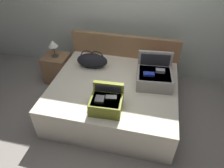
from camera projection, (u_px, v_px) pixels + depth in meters
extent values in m
plane|color=gray|center=(108.00, 128.00, 3.09)|extent=(12.00, 12.00, 0.00)
cube|color=#B7C1B2|center=(130.00, 5.00, 3.53)|extent=(8.00, 0.10, 2.60)
cube|color=beige|center=(114.00, 97.00, 3.23)|extent=(1.86, 1.61, 0.53)
cube|color=olive|center=(124.00, 59.00, 3.75)|extent=(1.90, 0.08, 0.92)
cube|color=gray|center=(154.00, 79.00, 3.00)|extent=(0.54, 0.47, 0.20)
cube|color=#28282D|center=(154.00, 77.00, 2.98)|extent=(0.48, 0.42, 0.14)
cube|color=#1E33A5|center=(149.00, 74.00, 2.89)|extent=(0.16, 0.10, 0.04)
cube|color=#99999E|center=(160.00, 71.00, 2.95)|extent=(0.13, 0.08, 0.05)
cube|color=gray|center=(154.00, 64.00, 3.11)|extent=(0.51, 0.10, 0.43)
cube|color=#28282D|center=(154.00, 65.00, 3.09)|extent=(0.43, 0.05, 0.36)
cube|color=olive|center=(106.00, 105.00, 2.59)|extent=(0.41, 0.33, 0.18)
cube|color=#28282D|center=(106.00, 103.00, 2.57)|extent=(0.36, 0.29, 0.13)
cube|color=black|center=(100.00, 100.00, 2.50)|extent=(0.12, 0.13, 0.05)
cube|color=black|center=(111.00, 98.00, 2.54)|extent=(0.15, 0.09, 0.03)
cube|color=olive|center=(109.00, 92.00, 2.69)|extent=(0.40, 0.08, 0.31)
cube|color=#28282D|center=(108.00, 94.00, 2.66)|extent=(0.34, 0.03, 0.26)
ellipsoid|color=black|center=(92.00, 61.00, 3.35)|extent=(0.52, 0.27, 0.24)
torus|color=black|center=(87.00, 57.00, 3.32)|extent=(0.23, 0.04, 0.23)
torus|color=black|center=(96.00, 57.00, 3.30)|extent=(0.23, 0.04, 0.23)
ellipsoid|color=maroon|center=(159.00, 62.00, 3.36)|extent=(0.44, 0.35, 0.20)
cube|color=olive|center=(58.00, 68.00, 3.87)|extent=(0.44, 0.40, 0.53)
cylinder|color=#3F3833|center=(55.00, 56.00, 3.70)|extent=(0.12, 0.12, 0.01)
cylinder|color=#4C443D|center=(54.00, 51.00, 3.63)|extent=(0.02, 0.02, 0.18)
cone|color=white|center=(53.00, 44.00, 3.54)|extent=(0.17, 0.17, 0.11)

